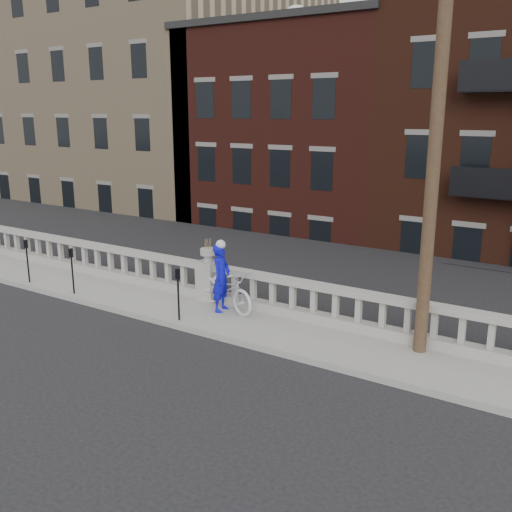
% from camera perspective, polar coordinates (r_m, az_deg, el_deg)
% --- Properties ---
extents(ground, '(120.00, 120.00, 0.00)m').
position_cam_1_polar(ground, '(13.78, -14.90, -9.11)').
color(ground, black).
rests_on(ground, ground).
extents(sidewalk, '(32.00, 2.20, 0.15)m').
position_cam_1_polar(sidewalk, '(15.75, -6.83, -5.41)').
color(sidewalk, gray).
rests_on(sidewalk, ground).
extents(balustrade, '(28.00, 0.34, 1.03)m').
position_cam_1_polar(balustrade, '(16.27, -4.75, -2.61)').
color(balustrade, gray).
rests_on(balustrade, sidewalk).
extents(planter_pedestal, '(0.55, 0.55, 1.76)m').
position_cam_1_polar(planter_pedestal, '(16.22, -4.77, -1.97)').
color(planter_pedestal, gray).
rests_on(planter_pedestal, sidewalk).
extents(lower_level, '(80.00, 44.00, 20.80)m').
position_cam_1_polar(lower_level, '(32.76, 17.10, 8.92)').
color(lower_level, '#605E59').
rests_on(lower_level, ground).
extents(utility_pole, '(1.60, 0.28, 10.00)m').
position_cam_1_polar(utility_pole, '(12.40, 17.67, 13.08)').
color(utility_pole, '#422D1E').
rests_on(utility_pole, sidewalk).
extents(parking_meter_b, '(0.10, 0.09, 1.36)m').
position_cam_1_polar(parking_meter_b, '(19.02, -21.92, -0.01)').
color(parking_meter_b, black).
rests_on(parking_meter_b, sidewalk).
extents(parking_meter_c, '(0.10, 0.09, 1.36)m').
position_cam_1_polar(parking_meter_c, '(17.39, -17.93, -0.94)').
color(parking_meter_c, black).
rests_on(parking_meter_c, sidewalk).
extents(parking_meter_d, '(0.10, 0.09, 1.36)m').
position_cam_1_polar(parking_meter_d, '(14.58, -7.80, -3.25)').
color(parking_meter_d, black).
rests_on(parking_meter_d, sidewalk).
extents(bicycle, '(2.28, 1.35, 1.13)m').
position_cam_1_polar(bicycle, '(15.36, -3.01, -3.31)').
color(bicycle, silver).
rests_on(bicycle, sidewalk).
extents(cyclist, '(0.54, 0.73, 1.84)m').
position_cam_1_polar(cyclist, '(15.15, -3.50, -2.17)').
color(cyclist, '#0D0DCA').
rests_on(cyclist, sidewalk).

